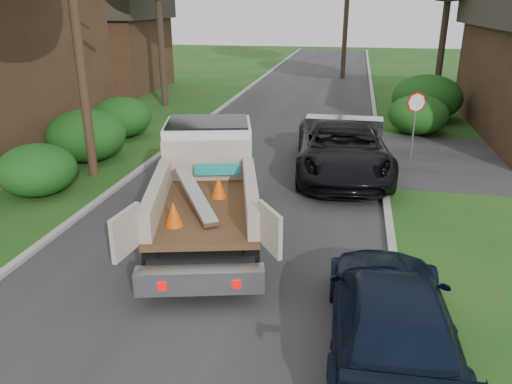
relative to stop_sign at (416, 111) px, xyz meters
The scene contains 15 objects.
ground 10.55m from the stop_sign, 120.02° to the right, with size 120.00×120.00×0.00m, color #174A15.
road 5.58m from the stop_sign, 169.11° to the left, with size 8.00×90.00×0.02m, color #28282B.
curb_left 9.51m from the stop_sign, behind, with size 0.20×90.00×0.12m, color #9E9E99.
curb_right 2.27m from the stop_sign, 137.73° to the left, with size 0.20×90.00×0.12m, color #9E9E99.
stop_sign is the anchor object (origin of this frame).
utility_pole 11.91m from the stop_sign, 159.38° to the right, with size 2.42×1.25×10.00m.
house_left_far 22.81m from the stop_sign, 145.19° to the left, with size 7.56×7.56×6.00m.
hedge_left_a 12.92m from the stop_sign, 152.24° to the right, with size 2.34×2.34×1.53m, color #0E3D11.
hedge_left_b 11.99m from the stop_sign, 167.94° to the right, with size 2.86×2.86×1.87m, color #0E3D11.
hedge_left_c 12.08m from the stop_sign, behind, with size 2.60×2.60×1.70m, color #0E3D11.
hedge_right_a 4.15m from the stop_sign, 81.47° to the left, with size 2.60×2.60×1.70m, color #0E3D11.
hedge_right_b 7.15m from the stop_sign, 79.48° to the left, with size 3.38×3.38×2.21m, color #0E3D11.
flatbed_truck 9.08m from the stop_sign, 129.68° to the right, with size 4.14×6.88×2.44m.
black_pickup 3.48m from the stop_sign, 137.56° to the right, with size 2.98×6.47×1.80m, color black.
navy_suv 11.63m from the stop_sign, 96.94° to the right, with size 2.00×4.92×1.43m, color black.
Camera 1 is at (2.98, -9.65, 5.43)m, focal length 35.00 mm.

